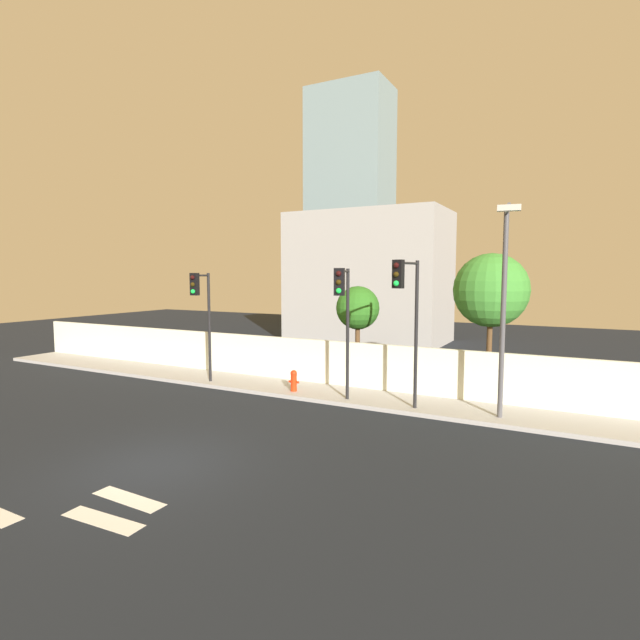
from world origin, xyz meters
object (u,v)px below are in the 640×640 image
Objects in this scene: traffic_light_left at (407,302)px; traffic_light_center at (201,303)px; roadside_tree_leftmost at (358,309)px; street_lamp_curbside at (504,296)px; traffic_light_right at (343,305)px; roadside_tree_midleft at (491,291)px; fire_hydrant at (294,380)px.

traffic_light_left reaches higher than traffic_light_center.
roadside_tree_leftmost is (-3.46, 4.00, -0.56)m from traffic_light_left.
traffic_light_center is 11.69m from street_lamp_curbside.
traffic_light_center is 6.59m from traffic_light_right.
roadside_tree_leftmost is at bearing 106.93° from traffic_light_right.
roadside_tree_leftmost is (5.31, 3.88, -0.28)m from traffic_light_center.
traffic_light_left reaches higher than roadside_tree_leftmost.
street_lamp_curbside is 3.62m from roadside_tree_midleft.
traffic_light_right is at bearing -135.04° from roadside_tree_midleft.
traffic_light_right is 5.93m from roadside_tree_midleft.
traffic_light_left is 8.78m from traffic_light_center.
roadside_tree_midleft is at bearing 26.03° from fire_hydrant.
street_lamp_curbside is at bearing -75.44° from roadside_tree_midleft.
traffic_light_center reaches higher than fire_hydrant.
traffic_light_right reaches higher than fire_hydrant.
fire_hydrant is at bearing 160.49° from traffic_light_right.
roadside_tree_midleft is (-0.91, 3.50, 0.04)m from street_lamp_curbside.
roadside_tree_leftmost is at bearing 68.98° from fire_hydrant.
traffic_light_left reaches higher than traffic_light_right.
fire_hydrant is 4.38m from roadside_tree_leftmost.
traffic_light_center is at bearing 177.43° from traffic_light_right.
roadside_tree_leftmost is at bearing 130.87° from traffic_light_left.
roadside_tree_leftmost is 5.52m from roadside_tree_midleft.
fire_hydrant is (-2.53, 0.90, -3.02)m from traffic_light_right.
fire_hydrant is 8.24m from roadside_tree_midleft.
fire_hydrant is at bearing 178.34° from street_lamp_curbside.
roadside_tree_midleft is at bearing 0.00° from roadside_tree_leftmost.
traffic_light_right is at bearing -19.51° from fire_hydrant.
traffic_light_center is at bearing 179.22° from traffic_light_left.
traffic_light_left is 2.96m from street_lamp_curbside.
traffic_light_right reaches higher than roadside_tree_leftmost.
roadside_tree_leftmost reaches higher than fire_hydrant.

